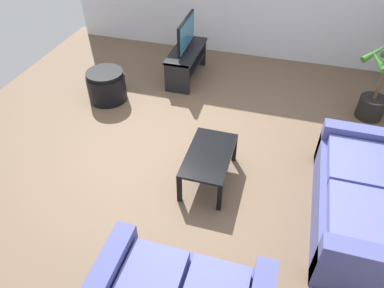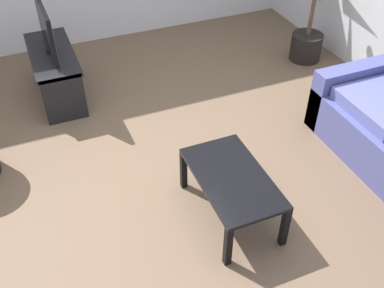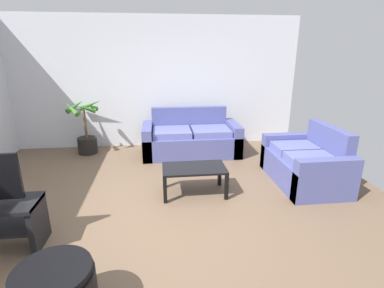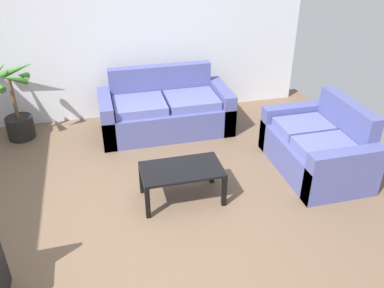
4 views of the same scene
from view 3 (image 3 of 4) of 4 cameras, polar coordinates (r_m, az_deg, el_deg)
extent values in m
plane|color=brown|center=(3.81, -6.00, -13.83)|extent=(6.60, 6.60, 0.00)
cube|color=silver|center=(6.28, -6.83, 11.86)|extent=(6.00, 0.06, 2.70)
cube|color=#4C518C|center=(5.81, -0.18, -0.01)|extent=(1.90, 0.90, 0.42)
cube|color=#4C518C|center=(6.05, -0.58, 5.12)|extent=(1.54, 0.16, 0.48)
cube|color=#4C518C|center=(5.75, -8.74, 0.63)|extent=(0.18, 0.90, 0.62)
cube|color=#4C518C|center=(5.93, 8.12, 1.20)|extent=(0.18, 0.90, 0.62)
cube|color=#5D63A4|center=(5.66, -4.01, 2.30)|extent=(0.73, 0.66, 0.12)
cube|color=#5D63A4|center=(5.74, 3.71, 2.54)|extent=(0.73, 0.66, 0.12)
cube|color=#4C518C|center=(4.91, 21.10, -4.70)|extent=(0.90, 1.43, 0.42)
cube|color=#4C518C|center=(4.95, 25.48, 0.45)|extent=(0.16, 1.07, 0.48)
cube|color=#4C518C|center=(4.38, 24.93, -6.52)|extent=(0.90, 0.18, 0.62)
cube|color=#4C518C|center=(5.40, 18.26, -1.24)|extent=(0.90, 0.18, 0.62)
cube|color=#5D63A4|center=(4.58, 22.42, -2.86)|extent=(0.66, 0.49, 0.12)
cube|color=#5D63A4|center=(5.02, 19.57, -0.75)|extent=(0.66, 0.49, 0.12)
cube|color=black|center=(3.56, -28.04, -13.59)|extent=(0.06, 0.41, 0.52)
cube|color=black|center=(4.15, 0.43, -4.80)|extent=(0.90, 0.52, 0.03)
cube|color=black|center=(3.99, -5.33, -9.06)|extent=(0.05, 0.05, 0.38)
cube|color=black|center=(4.09, 6.83, -8.41)|extent=(0.05, 0.05, 0.38)
cube|color=black|center=(4.42, -5.49, -6.32)|extent=(0.05, 0.05, 0.38)
cube|color=black|center=(4.51, 5.48, -5.81)|extent=(0.05, 0.05, 0.38)
cylinder|color=black|center=(6.25, -19.91, -0.25)|extent=(0.38, 0.38, 0.33)
cylinder|color=brown|center=(6.14, -20.35, 3.76)|extent=(0.05, 0.05, 0.58)
cone|color=#346E25|center=(6.00, -19.07, 6.91)|extent=(0.16, 0.39, 0.23)
cone|color=#346E25|center=(6.29, -19.40, 7.34)|extent=(0.53, 0.27, 0.28)
cone|color=#346E25|center=(6.24, -22.04, 6.97)|extent=(0.34, 0.42, 0.25)
cone|color=#346E25|center=(5.97, -22.69, 6.47)|extent=(0.38, 0.43, 0.26)
cone|color=#346E25|center=(5.90, -20.23, 6.61)|extent=(0.38, 0.27, 0.22)
cylinder|color=black|center=(2.51, -25.94, -21.93)|extent=(0.57, 0.57, 0.06)
camera|label=1|loc=(5.82, 35.08, 27.11)|focal=33.66mm
camera|label=2|loc=(3.75, 42.57, 25.50)|focal=41.62mm
camera|label=4|loc=(0.93, -112.33, 65.96)|focal=37.61mm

